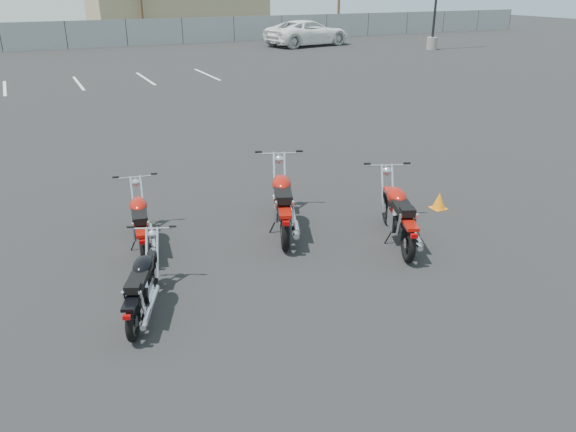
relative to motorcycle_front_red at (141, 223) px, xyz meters
name	(u,v)px	position (x,y,z in m)	size (l,w,h in m)	color
ground	(293,269)	(1.96, -1.83, -0.45)	(120.00, 120.00, 0.00)	black
motorcycle_front_red	(141,223)	(0.00, 0.00, 0.00)	(0.79, 2.02, 0.99)	black
motorcycle_second_black	(143,286)	(-0.41, -2.08, -0.04)	(1.09, 1.81, 0.91)	black
motorcycle_third_red	(283,203)	(2.46, -0.39, 0.08)	(1.36, 2.36, 1.18)	black
motorcycle_rear_red	(399,215)	(4.06, -1.67, 0.05)	(1.30, 2.21, 1.10)	black
training_cone_near	(439,201)	(5.72, -0.76, -0.29)	(0.28, 0.28, 0.34)	orange
training_cone_far	(412,233)	(4.29, -1.79, -0.29)	(0.27, 0.27, 0.33)	orange
light_pole_east	(435,11)	(23.95, 22.22, 1.97)	(0.80, 0.70, 9.50)	gray
chainlink_fence	(66,35)	(1.96, 33.17, 0.45)	(80.06, 0.06, 1.80)	gray
tan_building_east	(176,11)	(11.96, 42.17, 1.41)	(14.40, 9.40, 3.70)	#9B8B64
parking_line_stripes	(42,86)	(-0.54, 18.17, -0.45)	(15.12, 4.00, 0.01)	silver
white_van	(308,25)	(17.59, 28.05, 0.91)	(7.20, 2.88, 2.73)	white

